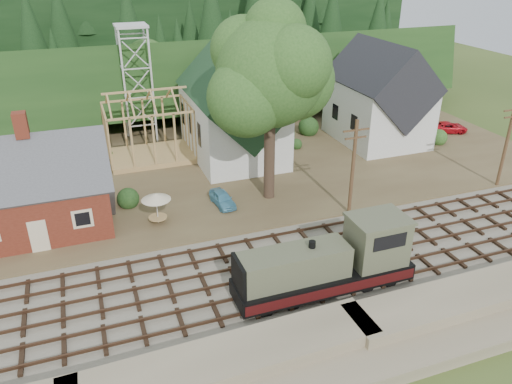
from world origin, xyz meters
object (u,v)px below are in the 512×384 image
object	(u,v)px
locomotive	(331,264)
patio_set	(156,198)
car_blue	(222,199)
car_red	(448,127)

from	to	relation	value
locomotive	patio_set	distance (m)	14.58
car_blue	patio_set	bearing A→B (deg)	-174.05
patio_set	car_blue	bearing A→B (deg)	11.46
car_red	patio_set	xyz separation A→B (m)	(-34.84, -9.53, 1.51)
car_blue	car_red	bearing A→B (deg)	10.50
car_blue	car_red	distance (m)	30.53
patio_set	locomotive	bearing A→B (deg)	-53.68
car_red	patio_set	distance (m)	36.15
locomotive	car_red	xyz separation A→B (m)	(26.21, 21.27, -1.12)
car_blue	car_red	xyz separation A→B (m)	(29.34, 8.42, 0.02)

